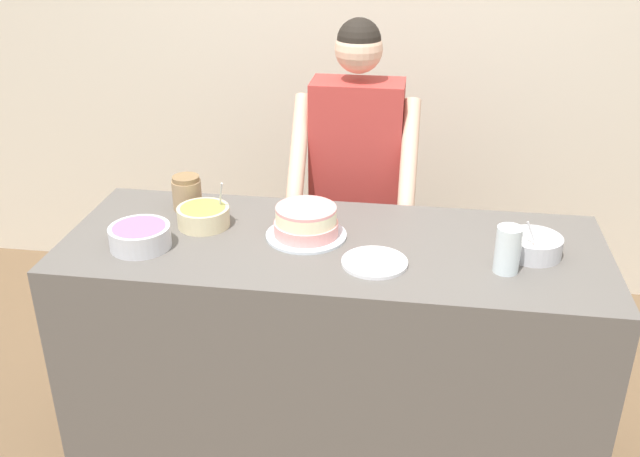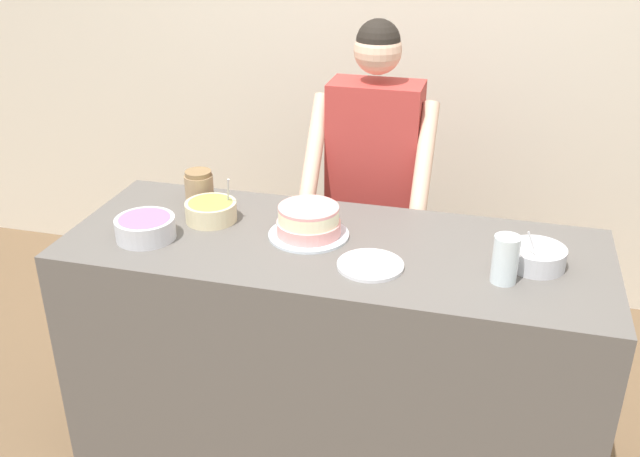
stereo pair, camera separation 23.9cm
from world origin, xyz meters
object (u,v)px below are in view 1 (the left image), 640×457
drinking_glass (508,250)px  ceramic_plate (375,262)px  person_baker (356,171)px  stoneware_jar (187,193)px  cake (306,223)px  frosting_bowl_olive (203,216)px  frosting_bowl_purple (140,236)px  frosting_bowl_white (533,245)px

drinking_glass → ceramic_plate: 0.42m
person_baker → ceramic_plate: 0.79m
ceramic_plate → stoneware_jar: size_ratio=1.65×
cake → stoneware_jar: (-0.48, 0.17, 0.01)m
frosting_bowl_olive → stoneware_jar: frosting_bowl_olive is taller
person_baker → frosting_bowl_olive: bearing=-130.3°
frosting_bowl_olive → frosting_bowl_purple: bearing=-130.0°
frosting_bowl_white → person_baker: bearing=135.8°
frosting_bowl_olive → drinking_glass: bearing=-9.9°
frosting_bowl_white → drinking_glass: bearing=-127.8°
frosting_bowl_white → ceramic_plate: bearing=-164.6°
frosting_bowl_purple → stoneware_jar: stoneware_jar is taller
ceramic_plate → drinking_glass: bearing=2.1°
person_baker → frosting_bowl_purple: size_ratio=7.66×
frosting_bowl_purple → drinking_glass: 1.21m
person_baker → cake: 0.62m
frosting_bowl_purple → person_baker: bearing=49.8°
cake → drinking_glass: 0.68m
cake → frosting_bowl_olive: (-0.38, 0.03, -0.01)m
person_baker → frosting_bowl_white: bearing=-44.2°
frosting_bowl_olive → stoneware_jar: 0.17m
person_baker → cake: size_ratio=5.59×
ceramic_plate → stoneware_jar: 0.81m
cake → stoneware_jar: size_ratio=2.17×
drinking_glass → stoneware_jar: (-1.15, 0.32, -0.01)m
stoneware_jar → frosting_bowl_olive: bearing=-52.7°
drinking_glass → ceramic_plate: size_ratio=0.71×
frosting_bowl_olive → ceramic_plate: frosting_bowl_olive is taller
drinking_glass → stoneware_jar: bearing=164.4°
frosting_bowl_olive → ceramic_plate: bearing=-17.5°
frosting_bowl_purple → drinking_glass: size_ratio=1.34×
stoneware_jar → frosting_bowl_purple: bearing=-100.1°
cake → frosting_bowl_olive: 0.38m
frosting_bowl_olive → frosting_bowl_white: bearing=-2.9°
person_baker → frosting_bowl_purple: (-0.65, -0.77, 0.02)m
person_baker → drinking_glass: size_ratio=10.30×
frosting_bowl_white → ceramic_plate: 0.53m
person_baker → stoneware_jar: bearing=-143.4°
person_baker → stoneware_jar: 0.74m
ceramic_plate → frosting_bowl_purple: bearing=179.6°
frosting_bowl_white → drinking_glass: drinking_glass is taller
frosting_bowl_olive → drinking_glass: (1.04, -0.18, 0.04)m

